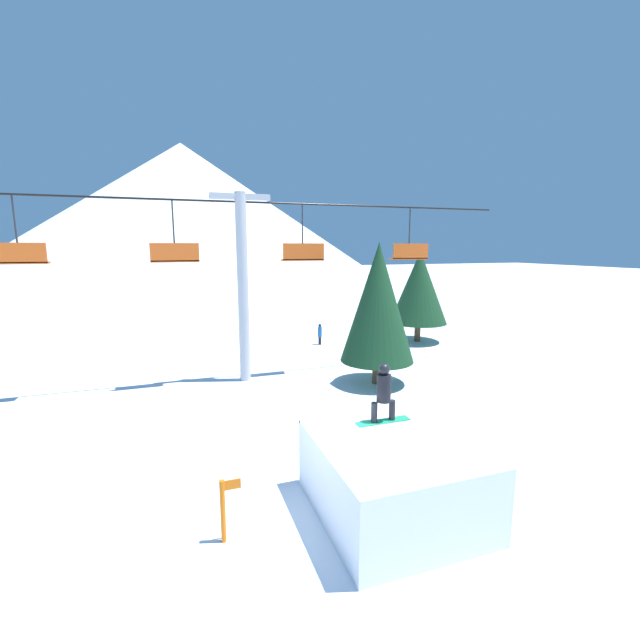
{
  "coord_description": "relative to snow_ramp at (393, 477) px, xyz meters",
  "views": [
    {
      "loc": [
        -2.77,
        -7.93,
        5.66
      ],
      "look_at": [
        1.45,
        4.22,
        3.43
      ],
      "focal_mm": 24.0,
      "sensor_mm": 36.0,
      "label": 1
    }
  ],
  "objects": [
    {
      "name": "trail_marker",
      "position": [
        -3.52,
        0.24,
        -0.12
      ],
      "size": [
        0.41,
        0.1,
        1.28
      ],
      "color": "orange",
      "rests_on": "ground_plane"
    },
    {
      "name": "snow_ramp",
      "position": [
        0.0,
        0.0,
        0.0
      ],
      "size": [
        3.15,
        3.49,
        1.63
      ],
      "color": "white",
      "rests_on": "ground_plane"
    },
    {
      "name": "pine_tree_near",
      "position": [
        3.64,
        8.06,
        2.58
      ],
      "size": [
        3.02,
        3.02,
        5.83
      ],
      "color": "#4C3823",
      "rests_on": "ground_plane"
    },
    {
      "name": "mountain_ridge",
      "position": [
        -1.45,
        76.35,
        11.05
      ],
      "size": [
        71.77,
        71.77,
        23.73
      ],
      "color": "silver",
      "rests_on": "ground_plane"
    },
    {
      "name": "snowboarder",
      "position": [
        0.24,
        0.97,
        1.54
      ],
      "size": [
        1.31,
        0.32,
        1.4
      ],
      "color": "#1E9E6B",
      "rests_on": "snow_ramp"
    },
    {
      "name": "pine_tree_far",
      "position": [
        9.58,
        14.46,
        2.45
      ],
      "size": [
        3.37,
        3.37,
        5.41
      ],
      "color": "#4C3823",
      "rests_on": "ground_plane"
    },
    {
      "name": "distant_skier",
      "position": [
        3.74,
        15.55,
        -0.15
      ],
      "size": [
        0.24,
        0.24,
        1.23
      ],
      "color": "black",
      "rests_on": "ground_plane"
    },
    {
      "name": "ground_plane",
      "position": [
        -1.45,
        0.52,
        -0.82
      ],
      "size": [
        220.0,
        220.0,
        0.0
      ],
      "primitive_type": "plane",
      "color": "white"
    },
    {
      "name": "chairlift",
      "position": [
        -1.45,
        10.26,
        3.89
      ],
      "size": [
        24.37,
        0.45,
        7.81
      ],
      "color": "#B2B2B7",
      "rests_on": "ground_plane"
    }
  ]
}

